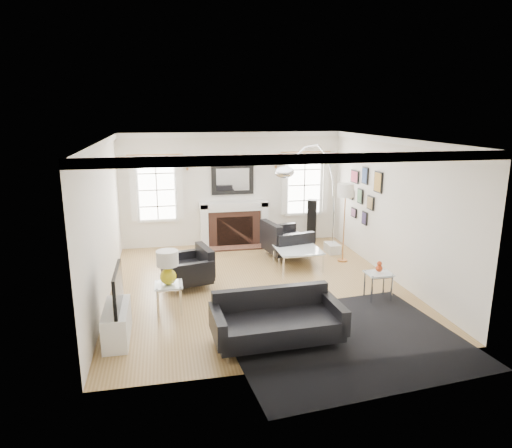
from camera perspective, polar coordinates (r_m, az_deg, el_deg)
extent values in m
plane|color=olive|center=(8.94, 0.07, -7.66)|extent=(6.00, 6.00, 0.00)
cube|color=white|center=(11.43, -2.96, 4.38)|extent=(5.50, 0.04, 2.80)
cube|color=white|center=(5.73, 6.14, -5.40)|extent=(5.50, 0.04, 2.80)
cube|color=white|center=(8.43, -18.56, 0.24)|extent=(0.04, 6.00, 2.80)
cube|color=white|center=(9.46, 16.63, 1.81)|extent=(0.04, 6.00, 2.80)
cube|color=white|center=(8.33, 0.08, 10.55)|extent=(5.50, 6.00, 0.02)
cube|color=white|center=(8.33, 0.08, 10.14)|extent=(5.50, 6.00, 0.12)
cube|color=white|center=(11.32, -6.51, -0.18)|extent=(0.18, 0.38, 1.10)
cube|color=white|center=(11.54, 0.93, 0.19)|extent=(0.18, 0.38, 1.10)
cube|color=white|center=(11.30, -2.78, 2.47)|extent=(1.70, 0.38, 0.12)
cube|color=white|center=(11.32, -2.78, 1.97)|extent=(1.50, 0.34, 0.10)
cube|color=brown|center=(11.45, -2.76, -0.46)|extent=(1.30, 0.30, 0.90)
cube|color=black|center=(11.37, -2.68, -0.92)|extent=(0.90, 0.10, 0.76)
cube|color=brown|center=(11.31, -2.53, -2.90)|extent=(1.70, 0.50, 0.04)
cube|color=black|center=(11.35, -2.94, 5.60)|extent=(1.05, 0.06, 0.75)
cube|color=white|center=(11.32, -2.92, 5.57)|extent=(0.82, 0.02, 0.55)
cube|color=white|center=(11.27, -12.30, 4.20)|extent=(1.00, 0.05, 1.60)
cube|color=white|center=(11.24, -12.31, 4.18)|extent=(0.84, 0.02, 1.44)
cube|color=white|center=(11.18, -15.14, 4.23)|extent=(0.14, 0.05, 1.55)
cube|color=white|center=(11.17, -9.49, 4.51)|extent=(0.14, 0.05, 1.55)
cube|color=white|center=(11.81, 6.00, 4.88)|extent=(1.00, 0.05, 1.60)
cube|color=white|center=(11.78, 6.05, 4.85)|extent=(0.84, 0.02, 1.44)
cube|color=white|center=(11.55, 3.55, 4.98)|extent=(0.14, 0.05, 1.55)
cube|color=white|center=(11.88, 8.70, 5.10)|extent=(0.14, 0.05, 1.55)
cube|color=black|center=(9.89, 15.04, 5.08)|extent=(0.03, 0.34, 0.44)
cube|color=#AE7C2E|center=(9.88, 14.94, 5.08)|extent=(0.01, 0.29, 0.39)
cube|color=black|center=(10.47, 13.48, 5.91)|extent=(0.03, 0.28, 0.38)
cube|color=navy|center=(10.46, 13.39, 5.91)|extent=(0.01, 0.23, 0.33)
cube|color=black|center=(10.97, 12.25, 5.80)|extent=(0.03, 0.40, 0.30)
cube|color=#B73851|center=(10.97, 12.16, 5.80)|extent=(0.01, 0.35, 0.25)
cube|color=black|center=(10.24, 14.12, 2.58)|extent=(0.03, 0.30, 0.30)
cube|color=olive|center=(10.23, 14.03, 2.58)|extent=(0.01, 0.25, 0.25)
cube|color=black|center=(10.72, 12.88, 3.42)|extent=(0.03, 0.26, 0.34)
cube|color=#48794C|center=(10.71, 12.80, 3.41)|extent=(0.01, 0.21, 0.29)
cube|color=black|center=(11.23, 11.73, 3.68)|extent=(0.03, 0.32, 0.24)
cube|color=tan|center=(11.22, 11.64, 3.68)|extent=(0.01, 0.27, 0.19)
cube|color=black|center=(10.54, 13.42, 0.72)|extent=(0.03, 0.24, 0.30)
cube|color=#392C59|center=(10.54, 13.33, 0.71)|extent=(0.01, 0.19, 0.25)
cube|color=black|center=(11.08, 12.13, 1.41)|extent=(0.03, 0.28, 0.22)
cube|color=#8B5176|center=(11.07, 12.04, 1.41)|extent=(0.01, 0.23, 0.17)
cube|color=white|center=(7.17, -16.98, -11.81)|extent=(0.35, 1.00, 0.50)
cube|color=black|center=(6.95, -16.89, -7.70)|extent=(0.05, 1.00, 0.58)
cube|color=black|center=(7.08, 11.14, -13.99)|extent=(3.62, 3.12, 0.01)
cube|color=black|center=(6.73, 2.73, -12.69)|extent=(1.82, 0.92, 0.30)
cube|color=black|center=(6.96, 1.85, -9.75)|extent=(1.78, 0.22, 0.49)
cube|color=black|center=(6.50, -4.81, -12.55)|extent=(0.17, 0.85, 0.38)
cube|color=black|center=(6.96, 9.75, -10.87)|extent=(0.17, 0.85, 0.38)
cube|color=black|center=(8.88, -8.60, -6.03)|extent=(0.97, 0.97, 0.30)
cube|color=black|center=(8.91, -6.40, -4.38)|extent=(0.32, 0.82, 0.51)
cube|color=black|center=(9.21, -9.33, -4.53)|extent=(0.82, 0.30, 0.38)
cube|color=black|center=(8.47, -7.87, -6.12)|extent=(0.82, 0.30, 0.38)
cube|color=black|center=(10.58, 3.86, -2.44)|extent=(1.07, 1.07, 0.34)
cube|color=black|center=(10.34, 1.88, -1.38)|extent=(0.34, 0.91, 0.56)
cube|color=black|center=(10.16, 5.03, -2.36)|extent=(0.91, 0.32, 0.43)
cube|color=black|center=(10.93, 2.79, -1.16)|extent=(0.91, 0.32, 0.43)
cube|color=silver|center=(9.86, 5.26, -3.16)|extent=(0.93, 0.93, 0.02)
cylinder|color=silver|center=(9.42, 3.49, -5.21)|extent=(0.04, 0.04, 0.41)
cylinder|color=silver|center=(9.67, 8.39, -4.83)|extent=(0.04, 0.04, 0.41)
cylinder|color=silver|center=(10.20, 2.26, -3.68)|extent=(0.04, 0.04, 0.41)
cylinder|color=silver|center=(10.43, 6.81, -3.37)|extent=(0.04, 0.04, 0.41)
cube|color=silver|center=(7.76, -10.87, -7.47)|extent=(0.46, 0.46, 0.02)
cylinder|color=silver|center=(7.68, -12.18, -9.71)|extent=(0.04, 0.04, 0.50)
cylinder|color=silver|center=(7.68, -9.35, -9.58)|extent=(0.04, 0.04, 0.50)
cylinder|color=silver|center=(8.03, -12.17, -8.65)|extent=(0.04, 0.04, 0.50)
cylinder|color=silver|center=(8.03, -9.47, -8.52)|extent=(0.04, 0.04, 0.50)
cube|color=silver|center=(8.43, 15.09, -5.97)|extent=(0.46, 0.38, 0.02)
cylinder|color=silver|center=(8.30, 14.28, -8.00)|extent=(0.04, 0.04, 0.50)
cylinder|color=silver|center=(8.47, 16.60, -7.72)|extent=(0.04, 0.04, 0.50)
cylinder|color=silver|center=(8.56, 13.41, -7.28)|extent=(0.04, 0.04, 0.50)
cylinder|color=silver|center=(8.72, 15.67, -7.02)|extent=(0.04, 0.04, 0.50)
sphere|color=gold|center=(7.71, -10.92, -6.46)|extent=(0.27, 0.27, 0.27)
cylinder|color=gold|center=(7.67, -10.97, -5.51)|extent=(0.04, 0.04, 0.11)
cylinder|color=white|center=(7.61, -11.03, -4.22)|extent=(0.36, 0.36, 0.25)
sphere|color=#CA4119|center=(8.40, 15.13, -5.38)|extent=(0.12, 0.12, 0.12)
sphere|color=#CA4119|center=(8.37, 15.17, -4.81)|extent=(0.09, 0.09, 0.09)
cube|color=silver|center=(11.05, 9.52, -2.98)|extent=(0.28, 0.45, 0.23)
ellipsoid|color=silver|center=(8.88, 3.57, 6.48)|extent=(0.38, 0.38, 0.23)
cylinder|color=#CC8646|center=(10.51, 10.75, -4.47)|extent=(0.22, 0.22, 0.03)
cylinder|color=#CC8646|center=(10.30, 10.94, -0.43)|extent=(0.03, 0.03, 1.56)
cylinder|color=white|center=(10.13, 11.15, 4.16)|extent=(0.36, 0.36, 0.29)
cube|color=black|center=(11.72, 6.99, 0.34)|extent=(0.29, 0.29, 1.12)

